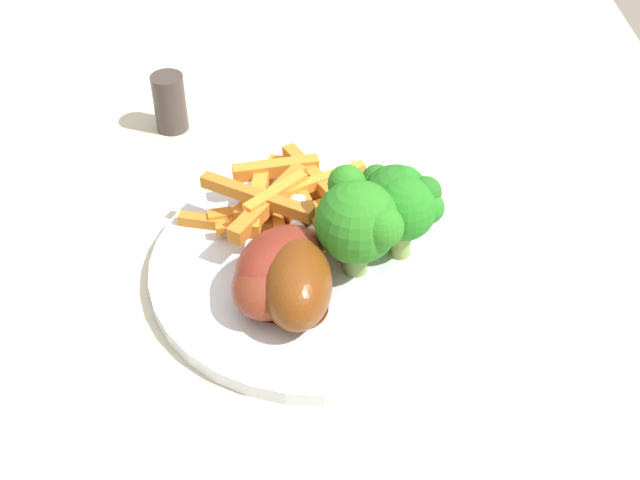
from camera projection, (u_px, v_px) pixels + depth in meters
dining_table at (263, 371)px, 0.70m from camera, size 1.16×0.81×0.73m
dinner_plate at (320, 266)px, 0.64m from camera, size 0.26×0.26×0.01m
broccoli_floret_front at (397, 201)px, 0.62m from camera, size 0.06×0.06×0.07m
broccoli_floret_middle at (358, 217)px, 0.60m from camera, size 0.07×0.06×0.08m
broccoli_floret_back at (404, 205)px, 0.61m from camera, size 0.05×0.06×0.07m
carrot_fries_pile at (284, 204)px, 0.66m from camera, size 0.14×0.15×0.04m
chicken_drumstick_near at (297, 279)px, 0.58m from camera, size 0.14×0.05×0.05m
chicken_drumstick_far at (281, 273)px, 0.59m from camera, size 0.14×0.09×0.04m
chicken_drumstick_extra at (283, 263)px, 0.60m from camera, size 0.13×0.10×0.05m
pepper_shaker at (170, 103)px, 0.77m from camera, size 0.03×0.03×0.05m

